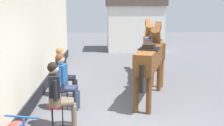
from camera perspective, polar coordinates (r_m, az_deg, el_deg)
ground_plane at (r=9.13m, az=1.97°, el=-4.24°), size 40.00×40.00×0.00m
pub_facade_wall at (r=7.54m, az=-16.69°, el=3.93°), size 0.34×14.00×3.40m
distant_cottage at (r=16.51m, az=4.74°, el=9.00°), size 3.40×2.60×3.50m
seated_visitor_near at (r=5.74m, az=-11.29°, el=-5.81°), size 0.61×0.49×1.39m
seated_visitor_middle at (r=6.73m, az=-10.08°, el=-3.21°), size 0.61×0.48×1.39m
seated_visitor_far at (r=7.75m, az=-10.16°, el=-1.30°), size 0.61×0.49×1.39m
saddled_horse_near at (r=7.36m, az=8.03°, el=1.13°), size 1.26×2.87×2.06m
saddled_horse_far at (r=9.61m, az=8.49°, el=3.48°), size 0.56×3.00×2.06m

